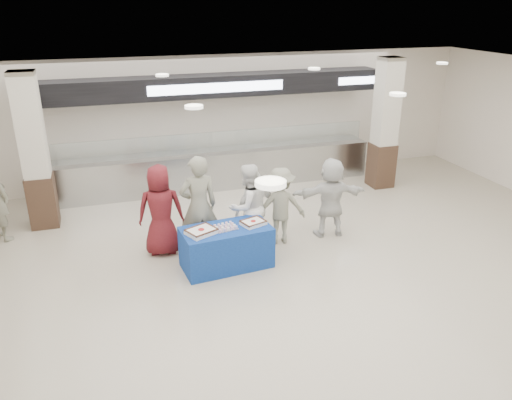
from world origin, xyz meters
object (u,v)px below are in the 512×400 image
object	(u,v)px
civilian_maroon	(161,210)
chef_short	(256,209)
soldier_a	(199,206)
sheet_cake_left	(201,231)
civilian_white	(331,197)
chef_tall	(248,206)
cupcake_tray	(225,227)
sheet_cake_right	(253,222)
display_table	(226,247)
soldier_b	(280,206)

from	to	relation	value
civilian_maroon	chef_short	bearing A→B (deg)	-179.62
chef_short	soldier_a	bearing A→B (deg)	-15.92
sheet_cake_left	civilian_white	bearing A→B (deg)	14.75
chef_short	civilian_white	bearing A→B (deg)	164.08
civilian_maroon	chef_tall	distance (m)	1.61
cupcake_tray	sheet_cake_left	bearing A→B (deg)	-170.93
sheet_cake_left	civilian_white	distance (m)	2.85
civilian_maroon	chef_short	distance (m)	1.77
sheet_cake_right	chef_tall	distance (m)	0.66
civilian_white	display_table	bearing A→B (deg)	23.21
chef_short	sheet_cake_right	bearing A→B (deg)	52.65
display_table	soldier_a	distance (m)	0.93
civilian_maroon	chef_short	xyz separation A→B (m)	(1.75, -0.23, -0.10)
display_table	cupcake_tray	xyz separation A→B (m)	(-0.01, -0.02, 0.41)
sheet_cake_left	soldier_a	bearing A→B (deg)	81.45
civilian_maroon	chef_tall	xyz separation A→B (m)	(1.59, -0.22, -0.03)
soldier_b	civilian_white	distance (m)	1.06
display_table	chef_tall	distance (m)	0.99
sheet_cake_left	soldier_a	distance (m)	0.75
cupcake_tray	chef_tall	distance (m)	0.90
display_table	soldier_b	distance (m)	1.45
chef_short	civilian_white	world-z (taller)	civilian_white
chef_tall	soldier_b	world-z (taller)	chef_tall
sheet_cake_right	cupcake_tray	distance (m)	0.51
display_table	sheet_cake_right	world-z (taller)	sheet_cake_right
sheet_cake_right	soldier_b	bearing A→B (deg)	40.63
sheet_cake_left	cupcake_tray	world-z (taller)	sheet_cake_left
display_table	sheet_cake_left	xyz separation A→B (m)	(-0.45, -0.09, 0.42)
soldier_a	civilian_white	xyz separation A→B (m)	(2.65, 0.00, -0.15)
soldier_b	display_table	bearing A→B (deg)	39.96
chef_short	sheet_cake_left	bearing A→B (deg)	15.23
sheet_cake_left	soldier_b	xyz separation A→B (m)	(1.70, 0.73, -0.04)
chef_tall	soldier_a	bearing A→B (deg)	-19.72
civilian_maroon	civilian_white	world-z (taller)	civilian_maroon
sheet_cake_left	cupcake_tray	size ratio (longest dim) A/B	1.35
soldier_a	display_table	bearing A→B (deg)	114.87
soldier_a	chef_tall	bearing A→B (deg)	177.20
civilian_maroon	civilian_white	distance (m)	3.32
soldier_a	chef_tall	world-z (taller)	soldier_a
sheet_cake_right	cupcake_tray	size ratio (longest dim) A/B	1.11
cupcake_tray	soldier_b	bearing A→B (deg)	27.61
display_table	sheet_cake_left	distance (m)	0.63
cupcake_tray	chef_tall	size ratio (longest dim) A/B	0.26
cupcake_tray	civilian_white	world-z (taller)	civilian_white
cupcake_tray	soldier_b	distance (m)	1.42
chef_short	chef_tall	bearing A→B (deg)	-19.52
chef_tall	sheet_cake_left	bearing A→B (deg)	14.94
sheet_cake_right	civilian_maroon	size ratio (longest dim) A/B	0.28
sheet_cake_left	chef_short	size ratio (longest dim) A/B	0.38
sheet_cake_right	chef_short	size ratio (longest dim) A/B	0.31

